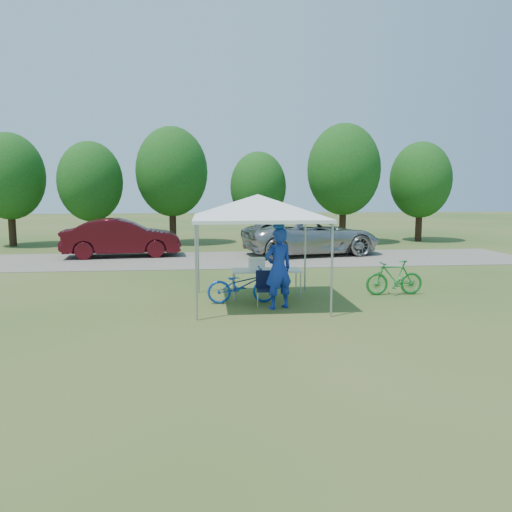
# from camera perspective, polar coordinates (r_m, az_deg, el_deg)

# --- Properties ---
(ground) EXTENTS (100.00, 100.00, 0.00)m
(ground) POSITION_cam_1_polar(r_m,az_deg,el_deg) (12.61, 0.21, -5.43)
(ground) COLOR #2D5119
(ground) RESTS_ON ground
(gravel_strip) EXTENTS (24.00, 5.00, 0.02)m
(gravel_strip) POSITION_cam_1_polar(r_m,az_deg,el_deg) (20.45, -2.13, -0.38)
(gravel_strip) COLOR gray
(gravel_strip) RESTS_ON ground
(canopy) EXTENTS (4.53, 4.53, 3.00)m
(canopy) POSITION_cam_1_polar(r_m,az_deg,el_deg) (12.29, 0.21, 6.71)
(canopy) COLOR #A5A5AA
(canopy) RESTS_ON ground
(treeline) EXTENTS (24.89, 4.28, 6.30)m
(treeline) POSITION_cam_1_polar(r_m,az_deg,el_deg) (26.29, -3.67, 9.07)
(treeline) COLOR #382314
(treeline) RESTS_ON ground
(folding_table) EXTENTS (1.82, 0.76, 0.75)m
(folding_table) POSITION_cam_1_polar(r_m,az_deg,el_deg) (13.18, 1.18, -1.74)
(folding_table) COLOR white
(folding_table) RESTS_ON ground
(folding_chair) EXTENTS (0.48, 0.49, 0.86)m
(folding_chair) POSITION_cam_1_polar(r_m,az_deg,el_deg) (12.28, 1.05, -3.37)
(folding_chair) COLOR #0E1333
(folding_chair) RESTS_ON ground
(cooler) EXTENTS (0.44, 0.30, 0.32)m
(cooler) POSITION_cam_1_polar(r_m,az_deg,el_deg) (13.12, 0.07, -0.88)
(cooler) COLOR white
(cooler) RESTS_ON folding_table
(ice_cream_cup) EXTENTS (0.08, 0.08, 0.06)m
(ice_cream_cup) POSITION_cam_1_polar(r_m,az_deg,el_deg) (13.17, 3.04, -1.43)
(ice_cream_cup) COLOR gold
(ice_cream_cup) RESTS_ON folding_table
(cyclist) EXTENTS (0.83, 0.70, 1.95)m
(cyclist) POSITION_cam_1_polar(r_m,az_deg,el_deg) (11.91, 2.59, -1.43)
(cyclist) COLOR #132E9F
(cyclist) RESTS_ON ground
(bike_blue) EXTENTS (1.76, 0.68, 0.91)m
(bike_blue) POSITION_cam_1_polar(r_m,az_deg,el_deg) (12.57, -1.64, -3.35)
(bike_blue) COLOR #1342AE
(bike_blue) RESTS_ON ground
(bike_green) EXTENTS (1.57, 0.44, 0.94)m
(bike_green) POSITION_cam_1_polar(r_m,az_deg,el_deg) (14.03, 15.52, -2.41)
(bike_green) COLOR #1A792A
(bike_green) RESTS_ON ground
(minivan) EXTENTS (6.40, 3.88, 1.66)m
(minivan) POSITION_cam_1_polar(r_m,az_deg,el_deg) (21.94, 6.36, 2.33)
(minivan) COLOR #A5A6A1
(minivan) RESTS_ON gravel_strip
(sedan) EXTENTS (5.04, 2.24, 1.61)m
(sedan) POSITION_cam_1_polar(r_m,az_deg,el_deg) (21.93, -15.09, 2.04)
(sedan) COLOR #450B12
(sedan) RESTS_ON gravel_strip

